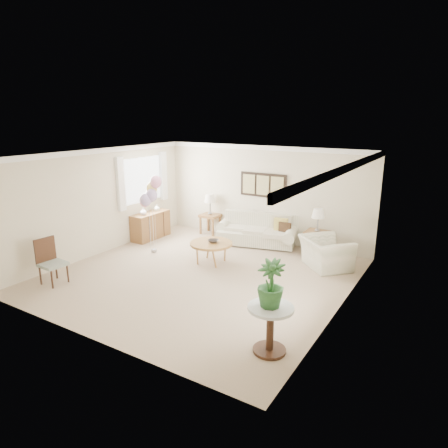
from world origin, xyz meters
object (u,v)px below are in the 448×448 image
(coffee_table, at_px, (211,244))
(accent_chair, at_px, (50,260))
(armchair, at_px, (326,253))
(sofa, at_px, (257,232))
(balloon_cluster, at_px, (150,194))

(coffee_table, height_order, accent_chair, accent_chair)
(armchair, bearing_deg, coffee_table, 69.16)
(sofa, distance_m, balloon_cluster, 3.04)
(sofa, relative_size, balloon_cluster, 1.24)
(armchair, relative_size, accent_chair, 1.12)
(accent_chair, relative_size, balloon_cluster, 0.48)
(armchair, bearing_deg, sofa, 24.72)
(sofa, height_order, coffee_table, sofa)
(sofa, xyz_separation_m, armchair, (2.10, -0.74, 0.02))
(sofa, distance_m, armchair, 2.23)
(armchair, bearing_deg, accent_chair, 83.88)
(balloon_cluster, bearing_deg, accent_chair, -101.74)
(coffee_table, relative_size, armchair, 0.93)
(coffee_table, bearing_deg, sofa, 81.56)
(accent_chair, bearing_deg, balloon_cluster, 78.26)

